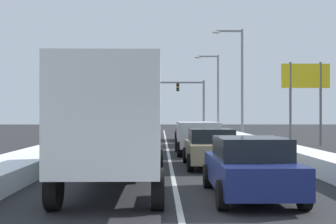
{
  "coord_description": "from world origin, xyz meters",
  "views": [
    {
      "loc": [
        -0.41,
        -5.57,
        2.08
      ],
      "look_at": [
        0.19,
        32.02,
        2.25
      ],
      "focal_mm": 50.14,
      "sensor_mm": 36.0,
      "label": 1
    }
  ],
  "objects": [
    {
      "name": "sedan_black_right_lane_fifth",
      "position": [
        1.75,
        31.09,
        0.76
      ],
      "size": [
        2.0,
        4.5,
        1.51
      ],
      "color": "black",
      "rests_on": "ground"
    },
    {
      "name": "lane_stripe_between_right_lane_and_center_lane",
      "position": [
        -0.0,
        25.92,
        0.0
      ],
      "size": [
        0.14,
        57.03,
        0.01
      ],
      "primitive_type": "cube",
      "color": "silver",
      "rests_on": "ground"
    },
    {
      "name": "sedan_red_right_lane_fourth",
      "position": [
        1.93,
        25.06,
        0.76
      ],
      "size": [
        2.0,
        4.5,
        1.51
      ],
      "color": "maroon",
      "rests_on": "ground"
    },
    {
      "name": "suv_silver_right_lane_third",
      "position": [
        1.48,
        18.71,
        1.02
      ],
      "size": [
        2.16,
        4.9,
        1.67
      ],
      "color": "#B7BABF",
      "rests_on": "ground"
    },
    {
      "name": "traffic_light_gantry",
      "position": [
        1.18,
        51.83,
        4.72
      ],
      "size": [
        10.6,
        0.47,
        6.2
      ],
      "color": "slate",
      "rests_on": "ground"
    },
    {
      "name": "box_truck_center_lane_nearest",
      "position": [
        -1.59,
        6.99,
        1.9
      ],
      "size": [
        2.53,
        7.2,
        3.36
      ],
      "color": "#1E5633",
      "rests_on": "ground"
    },
    {
      "name": "sedan_navy_right_lane_nearest",
      "position": [
        1.81,
        6.03,
        0.76
      ],
      "size": [
        2.0,
        4.5,
        1.51
      ],
      "color": "navy",
      "rests_on": "ground"
    },
    {
      "name": "roadside_sign_right",
      "position": [
        9.13,
        25.1,
        4.02
      ],
      "size": [
        3.2,
        0.16,
        5.5
      ],
      "color": "#59595B",
      "rests_on": "ground"
    },
    {
      "name": "snow_bank_right_shoulder",
      "position": [
        5.3,
        25.92,
        0.33
      ],
      "size": [
        1.3,
        57.03,
        0.65
      ],
      "primitive_type": "cube",
      "color": "white",
      "rests_on": "ground"
    },
    {
      "name": "suv_maroon_center_lane_fifth",
      "position": [
        -1.77,
        34.15,
        1.02
      ],
      "size": [
        2.16,
        4.9,
        1.67
      ],
      "color": "maroon",
      "rests_on": "ground"
    },
    {
      "name": "sedan_gray_center_lane_third",
      "position": [
        -1.79,
        21.59,
        0.76
      ],
      "size": [
        2.0,
        4.5,
        1.51
      ],
      "color": "slate",
      "rests_on": "ground"
    },
    {
      "name": "suv_charcoal_center_lane_second",
      "position": [
        -1.85,
        14.47,
        1.02
      ],
      "size": [
        2.16,
        4.9,
        1.67
      ],
      "color": "#38383D",
      "rests_on": "ground"
    },
    {
      "name": "snow_bank_left_shoulder",
      "position": [
        -5.3,
        25.92,
        0.29
      ],
      "size": [
        2.06,
        57.03,
        0.58
      ],
      "primitive_type": "cube",
      "color": "white",
      "rests_on": "ground"
    },
    {
      "name": "ground_plane",
      "position": [
        0.0,
        20.74,
        0.0
      ],
      "size": [
        134.8,
        134.8,
        0.0
      ],
      "primitive_type": "plane",
      "color": "#28282B"
    },
    {
      "name": "sedan_white_center_lane_fourth",
      "position": [
        -1.9,
        27.73,
        0.76
      ],
      "size": [
        2.0,
        4.5,
        1.51
      ],
      "color": "silver",
      "rests_on": "ground"
    },
    {
      "name": "sedan_tan_right_lane_second",
      "position": [
        1.55,
        12.77,
        0.76
      ],
      "size": [
        2.0,
        4.5,
        1.51
      ],
      "color": "#937F60",
      "rests_on": "ground"
    },
    {
      "name": "street_lamp_right_mid",
      "position": [
        5.35,
        44.07,
        4.99
      ],
      "size": [
        2.66,
        0.36,
        8.36
      ],
      "color": "gray",
      "rests_on": "ground"
    },
    {
      "name": "street_lamp_right_near",
      "position": [
        6.14,
        33.7,
        5.44
      ],
      "size": [
        2.66,
        0.36,
        9.21
      ],
      "color": "gray",
      "rests_on": "ground"
    }
  ]
}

